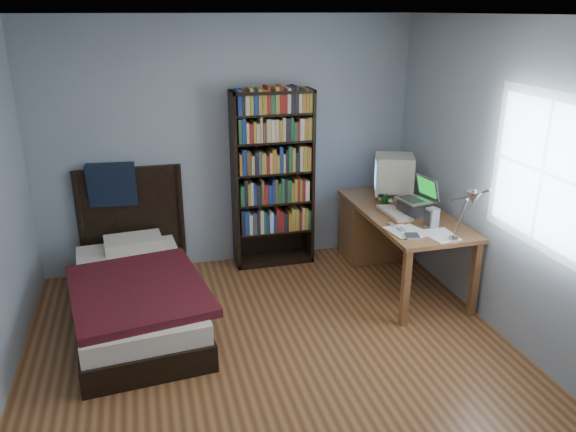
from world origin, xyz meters
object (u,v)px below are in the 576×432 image
object	(u,v)px
keyboard	(395,213)
soda_can	(385,199)
crt_monitor	(393,174)
bookshelf	(273,180)
desk_lamp	(471,202)
speaker	(432,218)
desk	(382,226)
laptop	(414,204)
bed	(136,289)

from	to	relation	value
keyboard	soda_can	size ratio (longest dim) A/B	4.01
crt_monitor	bookshelf	xyz separation A→B (m)	(-1.15, 0.35, -0.07)
crt_monitor	desk_lamp	size ratio (longest dim) A/B	0.89
soda_can	speaker	bearing A→B (deg)	-77.85
crt_monitor	keyboard	distance (m)	0.56
crt_monitor	soda_can	world-z (taller)	crt_monitor
desk	speaker	size ratio (longest dim) A/B	9.22
bookshelf	desk_lamp	bearing A→B (deg)	-60.35
laptop	desk_lamp	bearing A→B (deg)	-94.66
bed	soda_can	bearing A→B (deg)	6.31
bed	desk	bearing A→B (deg)	10.73
desk	laptop	bearing A→B (deg)	-84.20
laptop	crt_monitor	bearing A→B (deg)	89.17
desk_lamp	keyboard	world-z (taller)	desk_lamp
crt_monitor	speaker	distance (m)	0.87
crt_monitor	keyboard	bearing A→B (deg)	-111.17
laptop	desk_lamp	size ratio (longest dim) A/B	0.63
desk	keyboard	distance (m)	0.62
desk_lamp	bookshelf	xyz separation A→B (m)	(-1.06, 1.87, -0.28)
keyboard	laptop	bearing A→B (deg)	-15.40
crt_monitor	speaker	xyz separation A→B (m)	(-0.01, -0.86, -0.16)
crt_monitor	desk	bearing A→B (deg)	156.02
crt_monitor	soda_can	xyz separation A→B (m)	(-0.15, -0.18, -0.20)
desk_lamp	bed	world-z (taller)	desk_lamp
keyboard	soda_can	world-z (taller)	soda_can
desk	crt_monitor	world-z (taller)	crt_monitor
speaker	keyboard	bearing A→B (deg)	100.69
laptop	desk_lamp	xyz separation A→B (m)	(-0.08, -1.00, 0.35)
desk	crt_monitor	size ratio (longest dim) A/B	3.21
laptop	speaker	distance (m)	0.34
crt_monitor	bookshelf	distance (m)	1.21
speaker	soda_can	world-z (taller)	speaker
keyboard	bookshelf	xyz separation A→B (m)	(-0.97, 0.83, 0.16)
desk_lamp	bookshelf	bearing A→B (deg)	119.65
laptop	soda_can	size ratio (longest dim) A/B	3.33
desk	desk_lamp	distance (m)	1.73
crt_monitor	bookshelf	size ratio (longest dim) A/B	0.28
crt_monitor	laptop	world-z (taller)	crt_monitor
crt_monitor	bed	world-z (taller)	crt_monitor
soda_can	bookshelf	xyz separation A→B (m)	(-1.00, 0.53, 0.12)
laptop	bookshelf	world-z (taller)	bookshelf
crt_monitor	desk_lamp	xyz separation A→B (m)	(-0.09, -1.52, 0.21)
speaker	desk_lamp	bearing A→B (deg)	-111.44
keyboard	crt_monitor	bearing A→B (deg)	65.74
speaker	laptop	bearing A→B (deg)	75.49
desk	bed	bearing A→B (deg)	-169.27
speaker	soda_can	size ratio (longest dim) A/B	1.63
desk_lamp	bookshelf	size ratio (longest dim) A/B	0.32
soda_can	bookshelf	world-z (taller)	bookshelf
desk	soda_can	distance (m)	0.43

